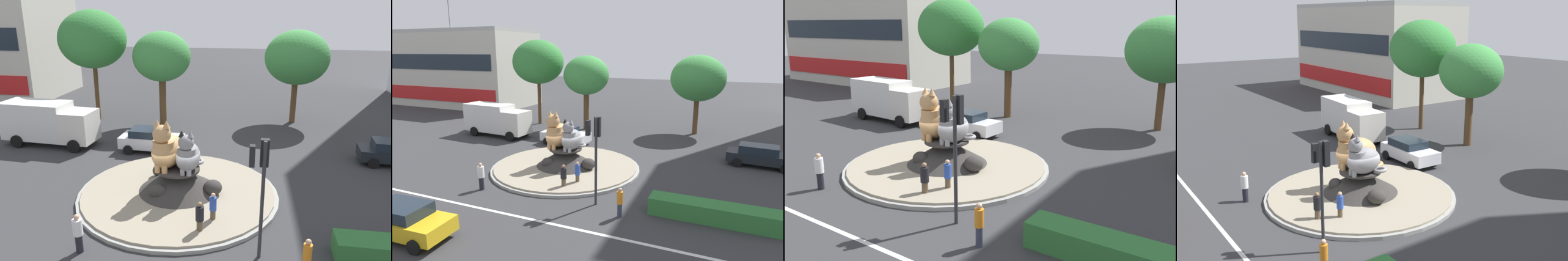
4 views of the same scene
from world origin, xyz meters
The scene contains 14 objects.
ground_plane centered at (0.00, 0.00, 0.00)m, with size 160.00×160.00×0.00m, color #333335.
roundabout_island centered at (0.00, 0.00, 0.47)m, with size 10.35×10.35×1.52m.
cat_statue_calico centered at (-0.56, -0.02, 2.50)m, with size 2.10×2.75×2.68m.
cat_statue_grey centered at (0.56, -0.24, 2.34)m, with size 1.44×2.28×2.24m.
traffic_light_mast centered at (4.08, -4.52, 3.53)m, with size 0.71×0.55×4.81m.
broadleaf_tree_behind_island centered at (-9.83, 12.86, 6.91)m, with size 5.63×5.63×9.32m.
second_tree_near_tower centered at (7.00, 14.67, 5.49)m, with size 5.25×5.25×7.75m.
third_tree_left centered at (-3.83, 12.36, 5.62)m, with size 4.71×4.71×7.67m.
pedestrian_orange_shirt centered at (5.83, -5.50, 0.83)m, with size 0.31×0.31×1.56m.
pedestrian_black_shirt centered at (1.66, -3.53, 0.84)m, with size 0.36×0.36×1.60m.
pedestrian_white_shirt centered at (-2.90, -5.41, 0.88)m, with size 0.39×0.39×1.68m.
pedestrian_blue_shirt centered at (2.12, -2.56, 0.82)m, with size 0.32×0.32×1.55m.
parked_car_right centered at (-3.10, 6.00, 0.83)m, with size 4.31×2.21×1.58m.
delivery_box_truck centered at (-10.66, 6.15, 1.67)m, with size 6.82×2.91×3.08m.
Camera 1 is at (3.69, -17.26, 9.20)m, focal length 34.30 mm.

